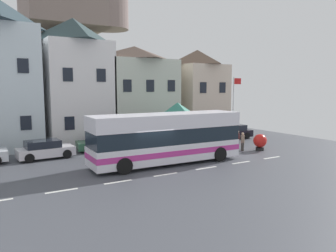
% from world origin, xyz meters
% --- Properties ---
extents(ground_plane, '(40.00, 60.00, 0.07)m').
position_xyz_m(ground_plane, '(0.00, -0.00, -0.03)').
color(ground_plane, '#484B52').
extents(townhouse_02, '(5.60, 6.53, 11.28)m').
position_xyz_m(townhouse_02, '(-1.42, 12.23, 5.64)').
color(townhouse_02, white).
rests_on(townhouse_02, ground_plane).
extents(townhouse_03, '(6.88, 6.69, 9.17)m').
position_xyz_m(townhouse_03, '(4.68, 12.31, 4.59)').
color(townhouse_03, beige).
rests_on(townhouse_03, ground_plane).
extents(townhouse_04, '(5.10, 5.70, 9.18)m').
position_xyz_m(townhouse_04, '(12.06, 11.82, 4.59)').
color(townhouse_04, beige).
rests_on(townhouse_04, ground_plane).
extents(hilltop_castle, '(42.88, 42.88, 22.95)m').
position_xyz_m(hilltop_castle, '(3.60, 35.37, 8.11)').
color(hilltop_castle, '#595F46').
rests_on(hilltop_castle, ground_plane).
extents(transit_bus, '(10.52, 3.01, 3.38)m').
position_xyz_m(transit_bus, '(1.48, 0.55, 1.70)').
color(transit_bus, white).
rests_on(transit_bus, ground_plane).
extents(bus_shelter, '(3.60, 3.60, 3.88)m').
position_xyz_m(bus_shelter, '(4.83, 4.48, 3.12)').
color(bus_shelter, '#473D33').
rests_on(bus_shelter, ground_plane).
extents(parked_car_00, '(3.96, 2.06, 1.34)m').
position_xyz_m(parked_car_00, '(-5.29, 6.36, 0.66)').
color(parked_car_00, silver).
rests_on(parked_car_00, ground_plane).
extents(parked_car_02, '(3.92, 1.98, 1.35)m').
position_xyz_m(parked_car_02, '(5.75, 6.40, 0.66)').
color(parked_car_02, '#766C5C').
rests_on(parked_car_02, ground_plane).
extents(parked_car_03, '(4.73, 2.21, 1.37)m').
position_xyz_m(parked_car_03, '(12.30, 6.49, 0.67)').
color(parked_car_03, black).
rests_on(parked_car_03, ground_plane).
extents(parked_car_04, '(4.70, 2.45, 1.36)m').
position_xyz_m(parked_car_04, '(-0.36, 7.29, 0.66)').
color(parked_car_04, '#2A563C').
rests_on(parked_car_04, ground_plane).
extents(pedestrian_00, '(0.30, 0.35, 1.50)m').
position_xyz_m(pedestrian_00, '(8.97, 1.18, 0.78)').
color(pedestrian_00, '#38332D').
rests_on(pedestrian_00, ground_plane).
extents(pedestrian_01, '(0.35, 0.37, 1.61)m').
position_xyz_m(pedestrian_01, '(7.15, 2.34, 0.87)').
color(pedestrian_01, black).
rests_on(pedestrian_01, ground_plane).
extents(pedestrian_02, '(0.37, 0.29, 1.54)m').
position_xyz_m(pedestrian_02, '(9.18, 1.99, 0.79)').
color(pedestrian_02, '#38332D').
rests_on(pedestrian_02, ground_plane).
extents(public_bench, '(1.61, 0.48, 0.87)m').
position_xyz_m(public_bench, '(6.25, 6.76, 0.47)').
color(public_bench, brown).
rests_on(public_bench, ground_plane).
extents(flagpole, '(0.95, 0.10, 6.02)m').
position_xyz_m(flagpole, '(11.79, 5.43, 3.55)').
color(flagpole, silver).
rests_on(flagpole, ground_plane).
extents(harbour_buoy, '(1.09, 1.09, 1.34)m').
position_xyz_m(harbour_buoy, '(10.32, 0.60, 0.74)').
color(harbour_buoy, black).
rests_on(harbour_buoy, ground_plane).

